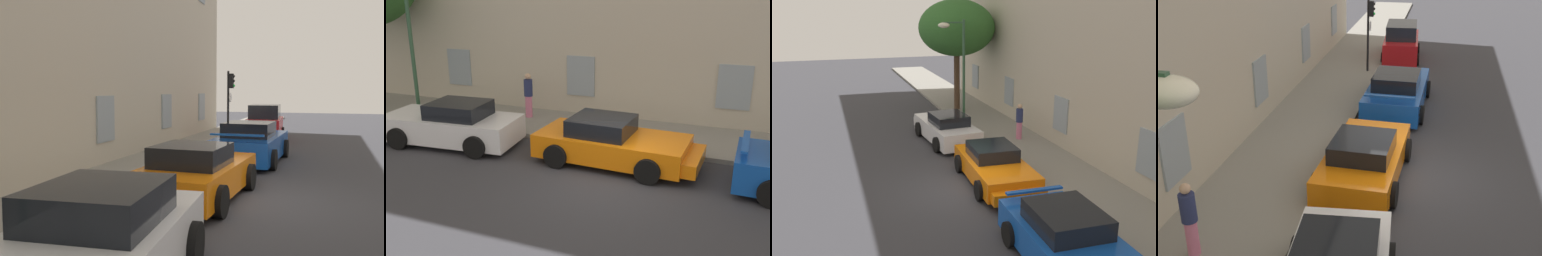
% 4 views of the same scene
% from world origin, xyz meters
% --- Properties ---
extents(ground_plane, '(80.00, 80.00, 0.00)m').
position_xyz_m(ground_plane, '(0.00, 0.00, 0.00)').
color(ground_plane, '#333338').
extents(sidewalk, '(60.00, 3.05, 0.14)m').
position_xyz_m(sidewalk, '(0.00, 3.73, 0.07)').
color(sidewalk, gray).
rests_on(sidewalk, ground).
extents(sportscar_red_lead, '(4.79, 2.31, 1.39)m').
position_xyz_m(sportscar_red_lead, '(-5.61, 0.87, 0.61)').
color(sportscar_red_lead, white).
rests_on(sportscar_red_lead, ground).
extents(sportscar_yellow_flank, '(4.63, 2.30, 1.30)m').
position_xyz_m(sportscar_yellow_flank, '(-0.11, 1.19, 0.58)').
color(sportscar_yellow_flank, orange).
rests_on(sportscar_yellow_flank, ground).
extents(sportscar_white_middle, '(5.10, 2.33, 1.43)m').
position_xyz_m(sportscar_white_middle, '(5.50, 0.90, 0.62)').
color(sportscar_white_middle, '#144CB2').
rests_on(sportscar_white_middle, ground).
extents(tree_near_kerb, '(4.37, 4.37, 6.34)m').
position_xyz_m(tree_near_kerb, '(-11.12, 3.15, 4.86)').
color(tree_near_kerb, '#473323').
rests_on(tree_near_kerb, sidewalk).
extents(street_lamp, '(0.44, 1.42, 5.30)m').
position_xyz_m(street_lamp, '(-8.31, 2.22, 3.83)').
color(street_lamp, '#2D5138').
rests_on(street_lamp, sidewalk).
extents(pedestrian_admiring, '(0.44, 0.44, 1.65)m').
position_xyz_m(pedestrian_admiring, '(-4.38, 4.07, 0.99)').
color(pedestrian_admiring, pink).
rests_on(pedestrian_admiring, sidewalk).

